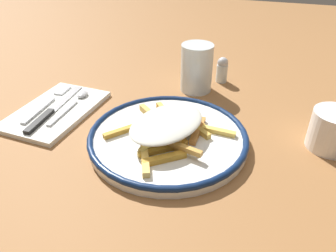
{
  "coord_description": "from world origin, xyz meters",
  "views": [
    {
      "loc": [
        0.15,
        -0.48,
        0.36
      ],
      "look_at": [
        0.0,
        0.0,
        0.04
      ],
      "focal_mm": 34.76,
      "sensor_mm": 36.0,
      "label": 1
    }
  ],
  "objects_px": {
    "plate": "(168,137)",
    "salt_shaker": "(222,70)",
    "fries_heap": "(167,127)",
    "napkin": "(56,110)",
    "spoon": "(75,101)",
    "coffee_mug": "(334,130)",
    "fork": "(47,103)",
    "knife": "(51,111)",
    "water_glass": "(196,68)"
  },
  "relations": [
    {
      "from": "plate",
      "to": "salt_shaker",
      "type": "height_order",
      "value": "salt_shaker"
    },
    {
      "from": "plate",
      "to": "salt_shaker",
      "type": "relative_size",
      "value": 4.59
    },
    {
      "from": "fries_heap",
      "to": "napkin",
      "type": "height_order",
      "value": "fries_heap"
    },
    {
      "from": "spoon",
      "to": "salt_shaker",
      "type": "height_order",
      "value": "salt_shaker"
    },
    {
      "from": "spoon",
      "to": "fries_heap",
      "type": "bearing_deg",
      "value": -17.72
    },
    {
      "from": "fries_heap",
      "to": "napkin",
      "type": "bearing_deg",
      "value": 171.22
    },
    {
      "from": "napkin",
      "to": "spoon",
      "type": "height_order",
      "value": "spoon"
    },
    {
      "from": "spoon",
      "to": "coffee_mug",
      "type": "distance_m",
      "value": 0.53
    },
    {
      "from": "fries_heap",
      "to": "coffee_mug",
      "type": "xyz_separation_m",
      "value": [
        0.29,
        0.08,
        -0.0
      ]
    },
    {
      "from": "plate",
      "to": "napkin",
      "type": "distance_m",
      "value": 0.27
    },
    {
      "from": "napkin",
      "to": "salt_shaker",
      "type": "relative_size",
      "value": 3.43
    },
    {
      "from": "fries_heap",
      "to": "coffee_mug",
      "type": "distance_m",
      "value": 0.3
    },
    {
      "from": "fries_heap",
      "to": "fork",
      "type": "bearing_deg",
      "value": 169.74
    },
    {
      "from": "coffee_mug",
      "to": "knife",
      "type": "bearing_deg",
      "value": -174.07
    },
    {
      "from": "fork",
      "to": "spoon",
      "type": "relative_size",
      "value": 1.16
    },
    {
      "from": "water_glass",
      "to": "coffee_mug",
      "type": "bearing_deg",
      "value": -28.79
    },
    {
      "from": "napkin",
      "to": "fork",
      "type": "relative_size",
      "value": 1.28
    },
    {
      "from": "salt_shaker",
      "to": "knife",
      "type": "bearing_deg",
      "value": -138.45
    },
    {
      "from": "plate",
      "to": "spoon",
      "type": "height_order",
      "value": "plate"
    },
    {
      "from": "fork",
      "to": "knife",
      "type": "height_order",
      "value": "knife"
    },
    {
      "from": "plate",
      "to": "salt_shaker",
      "type": "bearing_deg",
      "value": 79.94
    },
    {
      "from": "knife",
      "to": "coffee_mug",
      "type": "distance_m",
      "value": 0.56
    },
    {
      "from": "plate",
      "to": "water_glass",
      "type": "relative_size",
      "value": 2.64
    },
    {
      "from": "salt_shaker",
      "to": "spoon",
      "type": "bearing_deg",
      "value": -141.87
    },
    {
      "from": "plate",
      "to": "fork",
      "type": "bearing_deg",
      "value": 170.88
    },
    {
      "from": "plate",
      "to": "spoon",
      "type": "distance_m",
      "value": 0.25
    },
    {
      "from": "plate",
      "to": "fries_heap",
      "type": "distance_m",
      "value": 0.03
    },
    {
      "from": "spoon",
      "to": "fork",
      "type": "bearing_deg",
      "value": -158.12
    },
    {
      "from": "coffee_mug",
      "to": "salt_shaker",
      "type": "xyz_separation_m",
      "value": [
        -0.24,
        0.23,
        -0.0
      ]
    },
    {
      "from": "salt_shaker",
      "to": "fries_heap",
      "type": "bearing_deg",
      "value": -100.04
    },
    {
      "from": "plate",
      "to": "napkin",
      "type": "xyz_separation_m",
      "value": [
        -0.27,
        0.04,
        -0.01
      ]
    },
    {
      "from": "spoon",
      "to": "salt_shaker",
      "type": "xyz_separation_m",
      "value": [
        0.29,
        0.23,
        0.02
      ]
    },
    {
      "from": "plate",
      "to": "spoon",
      "type": "bearing_deg",
      "value": 163.64
    },
    {
      "from": "water_glass",
      "to": "salt_shaker",
      "type": "height_order",
      "value": "water_glass"
    },
    {
      "from": "fries_heap",
      "to": "water_glass",
      "type": "xyz_separation_m",
      "value": [
        0.0,
        0.24,
        0.02
      ]
    },
    {
      "from": "water_glass",
      "to": "salt_shaker",
      "type": "relative_size",
      "value": 1.74
    },
    {
      "from": "fork",
      "to": "coffee_mug",
      "type": "bearing_deg",
      "value": 2.62
    },
    {
      "from": "plate",
      "to": "salt_shaker",
      "type": "xyz_separation_m",
      "value": [
        0.05,
        0.3,
        0.02
      ]
    },
    {
      "from": "fries_heap",
      "to": "knife",
      "type": "bearing_deg",
      "value": 175.21
    },
    {
      "from": "fries_heap",
      "to": "napkin",
      "type": "distance_m",
      "value": 0.27
    },
    {
      "from": "napkin",
      "to": "water_glass",
      "type": "relative_size",
      "value": 1.97
    },
    {
      "from": "water_glass",
      "to": "knife",
      "type": "bearing_deg",
      "value": -140.62
    },
    {
      "from": "fork",
      "to": "salt_shaker",
      "type": "relative_size",
      "value": 2.69
    },
    {
      "from": "coffee_mug",
      "to": "water_glass",
      "type": "bearing_deg",
      "value": 151.21
    },
    {
      "from": "fork",
      "to": "fries_heap",
      "type": "bearing_deg",
      "value": -10.26
    },
    {
      "from": "napkin",
      "to": "fork",
      "type": "height_order",
      "value": "fork"
    },
    {
      "from": "fries_heap",
      "to": "salt_shaker",
      "type": "distance_m",
      "value": 0.31
    },
    {
      "from": "fork",
      "to": "knife",
      "type": "bearing_deg",
      "value": -46.83
    },
    {
      "from": "salt_shaker",
      "to": "water_glass",
      "type": "bearing_deg",
      "value": -129.52
    },
    {
      "from": "water_glass",
      "to": "fork",
      "type": "bearing_deg",
      "value": -147.62
    }
  ]
}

